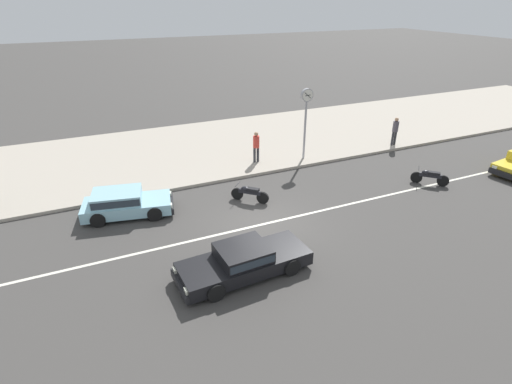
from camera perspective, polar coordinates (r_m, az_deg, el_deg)
ground_plane at (r=16.35m, az=1.11°, el=-4.61°), size 160.00×160.00×0.00m
lane_centre_stripe at (r=16.34m, az=1.11°, el=-4.60°), size 50.40×0.14×0.01m
kerb_strip at (r=24.44m, az=-8.44°, el=6.14°), size 68.00×10.00×0.15m
sedan_black_0 at (r=13.37m, az=-1.79°, el=-9.75°), size 4.57×1.94×1.06m
hatchback_pale_blue_3 at (r=17.64m, az=-18.37°, el=-1.42°), size 3.93×2.28×1.10m
motorcycle_0 at (r=21.31m, az=23.56°, el=2.05°), size 1.34×1.32×0.80m
motorcycle_1 at (r=17.90m, az=-0.95°, el=-0.14°), size 1.36×1.30×0.80m
street_clock at (r=21.83m, az=7.18°, el=11.98°), size 0.69×0.22×3.88m
pedestrian_near_clock at (r=21.66m, az=0.03°, el=6.79°), size 0.34×0.34×1.71m
pedestrian_mid_kerb at (r=25.69m, az=19.27°, el=8.48°), size 0.34×0.34×1.71m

